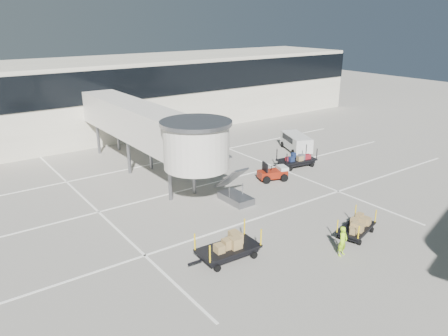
{
  "coord_description": "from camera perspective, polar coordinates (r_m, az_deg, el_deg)",
  "views": [
    {
      "loc": [
        -18.82,
        -17.68,
        12.43
      ],
      "look_at": [
        -1.2,
        6.73,
        2.0
      ],
      "focal_mm": 35.0,
      "sensor_mm": 36.0,
      "label": 1
    }
  ],
  "objects": [
    {
      "name": "terminal",
      "position": [
        51.75,
        -14.63,
        9.24
      ],
      "size": [
        64.0,
        12.11,
        15.2
      ],
      "color": "beige",
      "rests_on": "ground"
    },
    {
      "name": "jet_bridge",
      "position": [
        34.41,
        -9.22,
        5.16
      ],
      "size": [
        5.7,
        20.4,
        6.03
      ],
      "color": "silver",
      "rests_on": "ground"
    },
    {
      "name": "lane_markings",
      "position": [
        34.84,
        -1.8,
        -1.79
      ],
      "size": [
        40.0,
        30.0,
        0.02
      ],
      "color": "white",
      "rests_on": "ground"
    },
    {
      "name": "box_cart_far",
      "position": [
        23.99,
        0.66,
        -10.42
      ],
      "size": [
        4.21,
        1.83,
        1.64
      ],
      "rotation": [
        0.0,
        0.0,
        -0.04
      ],
      "color": "black",
      "rests_on": "ground"
    },
    {
      "name": "suitcase_cart",
      "position": [
        38.77,
        9.44,
        1.02
      ],
      "size": [
        4.17,
        2.12,
        1.6
      ],
      "rotation": [
        0.0,
        0.0,
        -0.15
      ],
      "color": "black",
      "rests_on": "ground"
    },
    {
      "name": "ground_worker",
      "position": [
        24.99,
        15.26,
        -9.2
      ],
      "size": [
        0.68,
        0.5,
        1.73
      ],
      "primitive_type": "imported",
      "rotation": [
        0.0,
        0.0,
        0.15
      ],
      "color": "#A2E718",
      "rests_on": "ground"
    },
    {
      "name": "ground",
      "position": [
        28.66,
        9.94,
        -6.9
      ],
      "size": [
        140.0,
        140.0,
        0.0
      ],
      "primitive_type": "plane",
      "color": "#9E998D",
      "rests_on": "ground"
    },
    {
      "name": "box_cart_near",
      "position": [
        27.45,
        17.07,
        -7.41
      ],
      "size": [
        3.55,
        2.14,
        1.36
      ],
      "rotation": [
        0.0,
        0.0,
        0.28
      ],
      "color": "black",
      "rests_on": "ground"
    },
    {
      "name": "minivan",
      "position": [
        43.35,
        9.35,
        3.51
      ],
      "size": [
        3.18,
        4.55,
        1.6
      ],
      "rotation": [
        0.0,
        0.0,
        -0.39
      ],
      "color": "silver",
      "rests_on": "ground"
    },
    {
      "name": "baggage_tug",
      "position": [
        35.27,
        6.44,
        -0.69
      ],
      "size": [
        2.55,
        2.06,
        1.52
      ],
      "rotation": [
        0.0,
        0.0,
        -0.31
      ],
      "color": "maroon",
      "rests_on": "ground"
    }
  ]
}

